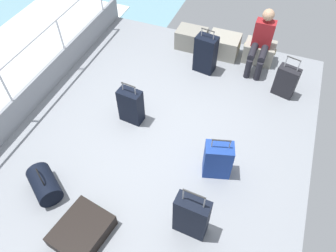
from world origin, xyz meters
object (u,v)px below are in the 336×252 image
object	(u,v)px
passenger_seated	(262,40)
suitcase_5	(218,160)
cargo_crate_0	(191,38)
cargo_crate_2	(259,52)
suitcase_0	(205,54)
suitcase_4	(191,216)
suitcase_1	(286,81)
cargo_crate_1	(224,45)
duffel_bag	(44,184)
suitcase_2	(82,231)
suitcase_3	(131,106)

from	to	relation	value
passenger_seated	suitcase_5	xyz separation A→B (m)	(-0.06, -2.52, -0.27)
passenger_seated	cargo_crate_0	bearing A→B (deg)	174.57
cargo_crate_2	suitcase_0	world-z (taller)	suitcase_0
cargo_crate_0	passenger_seated	bearing A→B (deg)	-5.43
suitcase_0	suitcase_4	size ratio (longest dim) A/B	0.95
suitcase_1	suitcase_4	distance (m)	2.93
cargo_crate_1	suitcase_0	distance (m)	0.62
suitcase_0	suitcase_1	size ratio (longest dim) A/B	1.12
cargo_crate_2	suitcase_0	bearing A→B (deg)	-143.64
passenger_seated	duffel_bag	xyz separation A→B (m)	(-2.07, -3.62, -0.39)
cargo_crate_0	cargo_crate_1	distance (m)	0.64
suitcase_2	suitcase_4	size ratio (longest dim) A/B	0.85
cargo_crate_0	suitcase_3	bearing A→B (deg)	-96.73
cargo_crate_0	suitcase_3	xyz separation A→B (m)	(-0.26, -2.17, 0.11)
suitcase_1	suitcase_4	xyz separation A→B (m)	(-0.70, -2.85, 0.07)
cargo_crate_2	passenger_seated	size ratio (longest dim) A/B	0.55
suitcase_1	cargo_crate_1	bearing A→B (deg)	150.28
passenger_seated	suitcase_3	distance (m)	2.59
cargo_crate_0	duffel_bag	size ratio (longest dim) A/B	0.99
suitcase_3	suitcase_4	xyz separation A→B (m)	(1.44, -1.39, 0.04)
suitcase_4	suitcase_3	bearing A→B (deg)	135.97
suitcase_1	suitcase_4	world-z (taller)	suitcase_4
passenger_seated	suitcase_5	world-z (taller)	passenger_seated
cargo_crate_1	duffel_bag	distance (m)	3.99
cargo_crate_1	suitcase_5	xyz separation A→B (m)	(0.60, -2.64, 0.09)
passenger_seated	suitcase_1	distance (m)	0.87
cargo_crate_1	suitcase_3	world-z (taller)	suitcase_3
cargo_crate_0	cargo_crate_2	distance (m)	1.31
cargo_crate_2	duffel_bag	world-z (taller)	duffel_bag
suitcase_0	suitcase_2	xyz separation A→B (m)	(-0.45, -3.52, -0.24)
suitcase_3	suitcase_5	xyz separation A→B (m)	(1.50, -0.48, -0.01)
cargo_crate_0	suitcase_4	size ratio (longest dim) A/B	0.68
passenger_seated	suitcase_4	size ratio (longest dim) A/B	1.21
suitcase_4	suitcase_5	bearing A→B (deg)	85.82
suitcase_3	duffel_bag	bearing A→B (deg)	-107.73
suitcase_1	suitcase_2	distance (m)	3.88
suitcase_5	passenger_seated	bearing A→B (deg)	88.63
suitcase_1	suitcase_5	xyz separation A→B (m)	(-0.63, -1.93, 0.01)
cargo_crate_0	cargo_crate_1	size ratio (longest dim) A/B	0.98
cargo_crate_2	suitcase_2	bearing A→B (deg)	-107.51
cargo_crate_1	cargo_crate_0	bearing A→B (deg)	179.42
cargo_crate_2	suitcase_4	world-z (taller)	suitcase_4
cargo_crate_0	suitcase_2	world-z (taller)	cargo_crate_0
cargo_crate_1	suitcase_3	bearing A→B (deg)	-112.62
cargo_crate_0	suitcase_1	distance (m)	2.01
cargo_crate_0	suitcase_1	xyz separation A→B (m)	(1.88, -0.71, 0.08)
cargo_crate_0	suitcase_4	bearing A→B (deg)	-71.63
cargo_crate_0	passenger_seated	distance (m)	1.36
cargo_crate_1	suitcase_4	world-z (taller)	suitcase_4
suitcase_0	duffel_bag	size ratio (longest dim) A/B	1.39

